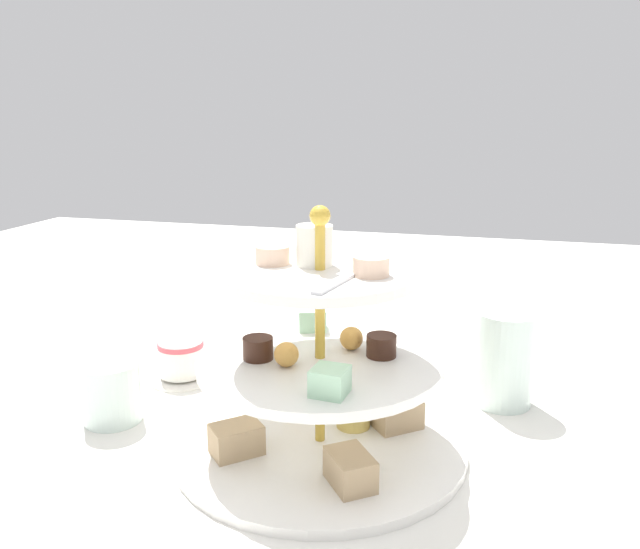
# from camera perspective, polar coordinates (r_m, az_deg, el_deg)

# --- Properties ---
(ground_plane) EXTENTS (2.40, 2.40, 0.00)m
(ground_plane) POSITION_cam_1_polar(r_m,az_deg,el_deg) (0.69, 0.00, -15.10)
(ground_plane) COLOR silver
(tiered_serving_stand) EXTENTS (0.30, 0.30, 0.25)m
(tiered_serving_stand) POSITION_cam_1_polar(r_m,az_deg,el_deg) (0.65, 0.02, -9.41)
(tiered_serving_stand) COLOR white
(tiered_serving_stand) RESTS_ON ground_plane
(water_glass_tall_right) EXTENTS (0.07, 0.07, 0.11)m
(water_glass_tall_right) POSITION_cam_1_polar(r_m,az_deg,el_deg) (0.79, 15.96, -7.16)
(water_glass_tall_right) COLOR silver
(water_glass_tall_right) RESTS_ON ground_plane
(water_glass_short_left) EXTENTS (0.06, 0.06, 0.07)m
(water_glass_short_left) POSITION_cam_1_polar(r_m,az_deg,el_deg) (0.76, -18.16, -9.99)
(water_glass_short_left) COLOR silver
(water_glass_short_left) RESTS_ON ground_plane
(teacup_with_saucer) EXTENTS (0.09, 0.09, 0.05)m
(teacup_with_saucer) POSITION_cam_1_polar(r_m,az_deg,el_deg) (0.86, -12.15, -7.46)
(teacup_with_saucer) COLOR white
(teacup_with_saucer) RESTS_ON ground_plane
(butter_knife_right) EXTENTS (0.04, 0.17, 0.00)m
(butter_knife_right) POSITION_cam_1_polar(r_m,az_deg,el_deg) (0.95, 0.21, -6.36)
(butter_knife_right) COLOR silver
(butter_knife_right) RESTS_ON ground_plane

